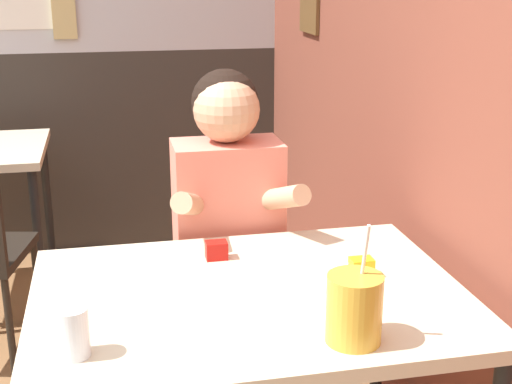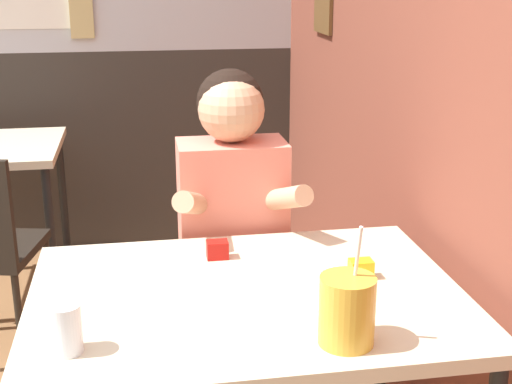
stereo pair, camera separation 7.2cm
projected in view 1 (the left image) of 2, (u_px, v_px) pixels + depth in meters
The scene contains 9 objects.
brick_wall_right at pixel (364, 17), 2.66m from camera, with size 0.08×4.63×2.70m.
back_wall at pixel (29, 2), 3.65m from camera, with size 5.56×0.09×2.70m.
main_table at pixel (250, 316), 1.81m from camera, with size 1.08×0.79×0.75m.
person_seated at pixel (228, 248), 2.32m from camera, with size 0.42×0.41×1.23m.
cocktail_pitcher at pixel (354, 309), 1.53m from camera, with size 0.12×0.12×0.27m.
glass_near_pitcher at pixel (73, 332), 1.48m from camera, with size 0.07×0.07×0.11m.
glass_center at pixel (332, 284), 1.70m from camera, with size 0.07×0.07×0.11m.
condiment_ketchup at pixel (216, 250), 1.99m from camera, with size 0.06×0.04×0.05m.
condiment_mustard at pixel (361, 267), 1.87m from camera, with size 0.06×0.04×0.05m.
Camera 1 is at (0.34, -1.28, 1.53)m, focal length 50.00 mm.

